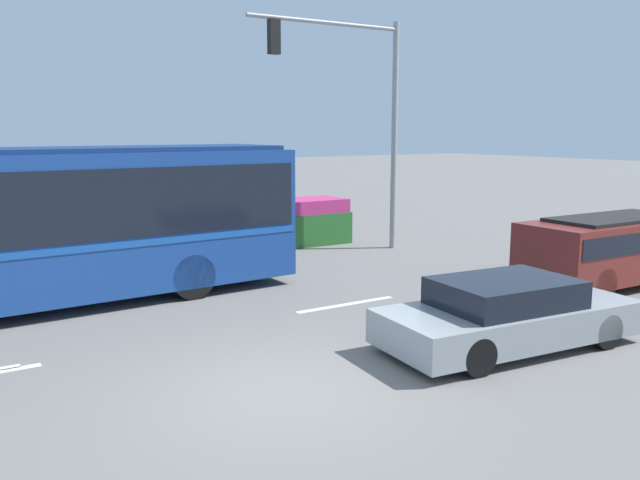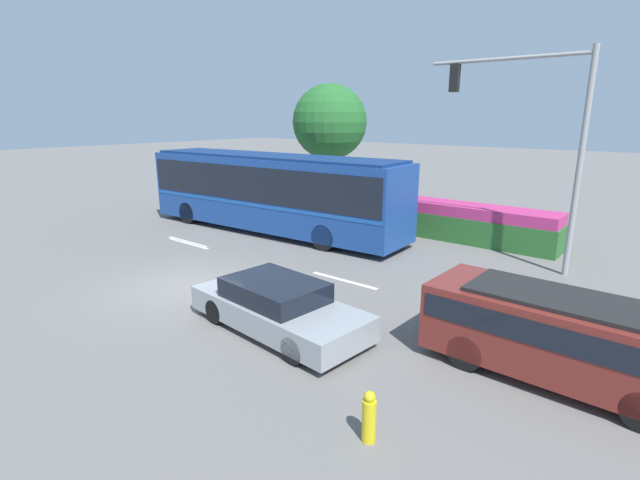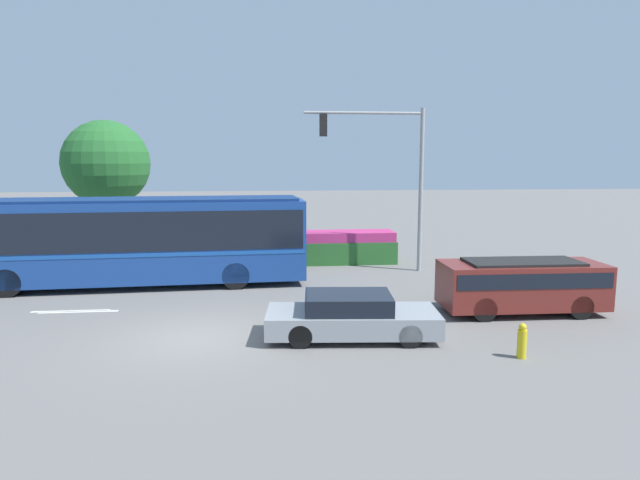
# 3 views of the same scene
# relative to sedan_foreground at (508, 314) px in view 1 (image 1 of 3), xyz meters

# --- Properties ---
(ground_plane) EXTENTS (140.00, 140.00, 0.00)m
(ground_plane) POSITION_rel_sedan_foreground_xyz_m (-4.16, 0.35, -0.57)
(ground_plane) COLOR slate
(sedan_foreground) EXTENTS (4.69, 2.22, 1.20)m
(sedan_foreground) POSITION_rel_sedan_foreground_xyz_m (0.00, 0.00, 0.00)
(sedan_foreground) COLOR gray
(sedan_foreground) RESTS_ON ground
(suv_left_lane) EXTENTS (4.97, 1.98, 1.65)m
(suv_left_lane) POSITION_rel_sedan_foreground_xyz_m (5.62, 1.86, 0.39)
(suv_left_lane) COLOR maroon
(suv_left_lane) RESTS_ON ground
(traffic_light_pole) EXTENTS (5.02, 0.24, 6.84)m
(traffic_light_pole) POSITION_rel_sedan_foreground_xyz_m (3.08, 8.59, 3.95)
(traffic_light_pole) COLOR gray
(traffic_light_pole) RESTS_ON ground
(flowering_hedge) EXTENTS (6.10, 1.57, 1.45)m
(flowering_hedge) POSITION_rel_sedan_foreground_xyz_m (0.66, 10.72, 0.14)
(flowering_hedge) COLOR #286028
(flowering_hedge) RESTS_ON ground
(lane_stripe_mid) EXTENTS (2.40, 0.16, 0.01)m
(lane_stripe_mid) POSITION_rel_sedan_foreground_xyz_m (-0.79, 3.70, -0.57)
(lane_stripe_mid) COLOR silver
(lane_stripe_mid) RESTS_ON ground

